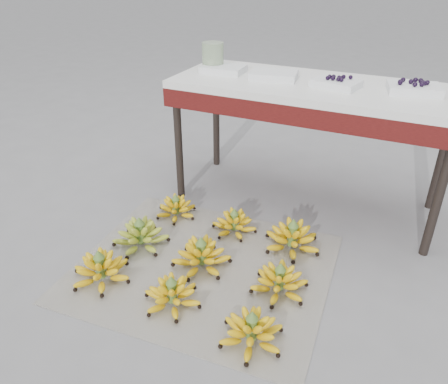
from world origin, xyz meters
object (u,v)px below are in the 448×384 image
at_px(bunch_back_right, 292,238).
at_px(tray_far_left, 223,69).
at_px(bunch_back_left, 176,208).
at_px(tray_right, 336,83).
at_px(bunch_mid_center, 201,256).
at_px(bunch_front_center, 172,295).
at_px(bunch_front_left, 101,270).
at_px(glass_jar, 213,56).
at_px(tray_far_right, 414,88).
at_px(bunch_back_center, 234,224).
at_px(newspaper_mat, 204,267).
at_px(tray_left, 274,75).
at_px(bunch_mid_left, 141,236).
at_px(bunch_mid_right, 280,282).
at_px(vendor_table, 312,98).
at_px(bunch_front_right, 252,331).

relative_size(bunch_back_right, tray_far_left, 1.40).
relative_size(bunch_back_left, tray_right, 1.19).
bearing_deg(bunch_back_left, bunch_mid_center, -20.56).
bearing_deg(bunch_back_left, bunch_front_center, -36.25).
relative_size(bunch_front_left, bunch_front_center, 1.24).
bearing_deg(glass_jar, bunch_mid_center, -67.56).
bearing_deg(tray_far_right, bunch_back_center, -144.42).
relative_size(bunch_mid_center, bunch_back_center, 1.29).
distance_m(newspaper_mat, tray_far_right, 1.44).
xyz_separation_m(bunch_back_left, tray_left, (0.40, 0.50, 0.73)).
distance_m(bunch_mid_left, tray_right, 1.35).
relative_size(bunch_mid_right, tray_left, 1.21).
xyz_separation_m(bunch_back_center, tray_far_left, (-0.31, 0.51, 0.73)).
bearing_deg(bunch_front_left, tray_far_right, 61.25).
distance_m(bunch_mid_center, tray_far_left, 1.17).
bearing_deg(bunch_mid_left, bunch_mid_center, -11.19).
bearing_deg(tray_right, bunch_front_left, -124.82).
relative_size(bunch_mid_left, glass_jar, 2.05).
relative_size(bunch_front_center, vendor_table, 0.18).
bearing_deg(bunch_back_right, bunch_front_left, -127.21).
distance_m(bunch_mid_left, bunch_mid_right, 0.80).
bearing_deg(bunch_back_center, glass_jar, 127.20).
bearing_deg(tray_right, bunch_front_center, -109.11).
relative_size(bunch_back_center, glass_jar, 1.55).
bearing_deg(bunch_back_left, tray_right, 56.56).
xyz_separation_m(bunch_mid_right, tray_left, (-0.38, 0.88, 0.72)).
distance_m(bunch_front_right, tray_far_right, 1.50).
xyz_separation_m(bunch_front_left, glass_jar, (0.02, 1.20, 0.78)).
distance_m(bunch_back_left, vendor_table, 1.03).
height_order(bunch_mid_center, tray_right, tray_right).
bearing_deg(newspaper_mat, tray_right, 65.29).
bearing_deg(bunch_front_left, bunch_mid_left, 103.54).
bearing_deg(tray_left, bunch_front_right, -72.79).
xyz_separation_m(bunch_mid_center, bunch_mid_right, (0.42, -0.01, -0.00)).
distance_m(bunch_front_left, bunch_back_right, 1.00).
xyz_separation_m(newspaper_mat, bunch_back_right, (0.36, 0.35, 0.07)).
bearing_deg(tray_far_right, bunch_front_center, -123.13).
bearing_deg(tray_right, tray_left, 177.18).
distance_m(bunch_back_left, tray_far_right, 1.48).
bearing_deg(bunch_back_left, bunch_mid_left, -68.27).
height_order(bunch_front_right, bunch_mid_center, bunch_mid_center).
distance_m(bunch_front_center, bunch_mid_right, 0.50).
relative_size(bunch_front_center, tray_far_right, 0.97).
bearing_deg(tray_left, bunch_back_left, -128.86).
relative_size(bunch_front_left, vendor_table, 0.22).
bearing_deg(tray_right, bunch_mid_right, -88.95).
height_order(bunch_mid_left, bunch_back_right, bunch_back_right).
bearing_deg(bunch_mid_left, bunch_front_left, -100.65).
distance_m(vendor_table, glass_jar, 0.67).
height_order(bunch_front_right, tray_right, tray_right).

